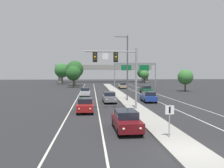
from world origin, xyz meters
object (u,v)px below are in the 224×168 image
at_px(tree_far_left_c, 73,73).
at_px(car_receding_blue, 148,97).
at_px(car_oncoming_red, 85,105).
at_px(car_oncoming_silver, 85,92).
at_px(car_oncoming_grey, 109,97).
at_px(tree_far_right_c, 142,73).
at_px(tree_far_right_b, 185,77).
at_px(median_sign_post, 169,116).
at_px(car_receding_tan, 122,86).
at_px(car_oncoming_darkred, 126,120).
at_px(car_receding_green, 146,89).
at_px(tree_far_left_a, 62,71).
at_px(overhead_signal_mast, 120,66).
at_px(highway_sign_gantry, 135,67).
at_px(tree_far_left_b, 75,69).
at_px(street_lamp_median, 126,64).
at_px(tree_far_right_a, 144,74).

bearing_deg(tree_far_left_c, car_receding_blue, -67.95).
relative_size(car_oncoming_red, car_oncoming_silver, 1.00).
height_order(car_oncoming_grey, tree_far_right_c, tree_far_right_c).
bearing_deg(tree_far_right_b, car_oncoming_red, -130.92).
relative_size(car_oncoming_grey, tree_far_right_b, 0.87).
relative_size(median_sign_post, tree_far_right_c, 0.35).
height_order(car_receding_tan, tree_far_right_c, tree_far_right_c).
xyz_separation_m(car_oncoming_darkred, car_oncoming_red, (-3.37, 8.73, 0.00)).
distance_m(car_oncoming_grey, tree_far_right_c, 69.24).
bearing_deg(car_receding_blue, car_receding_green, 78.09).
bearing_deg(car_receding_blue, tree_far_left_a, 110.15).
relative_size(car_oncoming_grey, car_oncoming_silver, 1.00).
relative_size(car_receding_green, tree_far_left_c, 0.70).
bearing_deg(overhead_signal_mast, median_sign_post, -81.34).
xyz_separation_m(median_sign_post, car_oncoming_silver, (-6.43, 28.41, -0.77)).
height_order(overhead_signal_mast, tree_far_left_a, tree_far_left_a).
bearing_deg(tree_far_right_b, highway_sign_gantry, 112.74).
bearing_deg(car_oncoming_silver, car_receding_tan, 63.57).
bearing_deg(tree_far_left_b, tree_far_left_c, -88.67).
distance_m(car_oncoming_darkred, car_oncoming_grey, 16.52).
distance_m(car_oncoming_grey, tree_far_right_b, 26.64).
bearing_deg(car_oncoming_silver, street_lamp_median, -50.62).
height_order(overhead_signal_mast, highway_sign_gantry, highway_sign_gantry).
xyz_separation_m(tree_far_left_c, tree_far_left_b, (-0.21, 9.03, 1.24)).
distance_m(car_oncoming_red, tree_far_right_c, 77.66).
height_order(car_oncoming_silver, car_receding_tan, same).
height_order(tree_far_right_b, tree_far_right_a, tree_far_right_a).
bearing_deg(car_oncoming_darkred, car_receding_green, 73.99).
relative_size(highway_sign_gantry, tree_far_right_b, 2.57).
distance_m(median_sign_post, car_receding_green, 34.52).
relative_size(street_lamp_median, car_receding_blue, 2.22).
distance_m(car_oncoming_red, highway_sign_gantry, 48.06).
relative_size(car_receding_blue, tree_far_right_a, 0.83).
bearing_deg(car_oncoming_red, car_receding_blue, 40.93).
bearing_deg(tree_far_left_a, car_oncoming_red, -80.46).
distance_m(car_oncoming_red, tree_far_right_b, 34.55).
relative_size(car_oncoming_darkred, tree_far_right_c, 0.71).
bearing_deg(tree_far_right_b, tree_far_left_b, 137.10).
distance_m(car_oncoming_darkred, car_oncoming_red, 9.35).
xyz_separation_m(car_oncoming_grey, car_receding_green, (9.07, 14.92, 0.00)).
bearing_deg(tree_far_left_a, car_oncoming_silver, -77.48).
bearing_deg(car_receding_tan, tree_far_left_b, 133.30).
relative_size(car_receding_tan, tree_far_right_b, 0.87).
bearing_deg(tree_far_right_a, car_receding_blue, -102.42).
relative_size(car_receding_tan, tree_far_right_c, 0.71).
xyz_separation_m(median_sign_post, tree_far_right_a, (16.39, 78.37, 1.96)).
xyz_separation_m(overhead_signal_mast, tree_far_right_a, (18.25, 66.17, -1.74)).
bearing_deg(median_sign_post, car_oncoming_darkred, 136.31).
bearing_deg(overhead_signal_mast, car_oncoming_silver, 105.76).
distance_m(car_oncoming_silver, car_receding_tan, 21.68).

